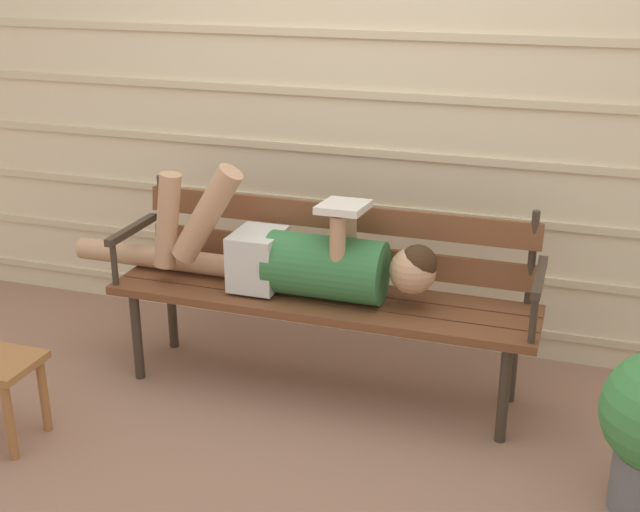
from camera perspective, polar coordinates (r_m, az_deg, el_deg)
The scene contains 4 objects.
ground_plane at distance 3.55m, azimuth -0.93°, elevation -10.48°, with size 12.00×12.00×0.00m, color #936B56.
house_siding at distance 3.86m, azimuth 3.00°, elevation 11.15°, with size 5.35×0.08×2.40m.
park_bench at distance 3.54m, azimuth 0.34°, elevation -1.72°, with size 1.83×0.43×0.85m.
reclining_person at distance 3.47m, azimuth -1.88°, elevation -0.09°, with size 1.69×0.27×0.56m.
Camera 1 is at (1.01, -2.86, 1.84)m, focal length 46.39 mm.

